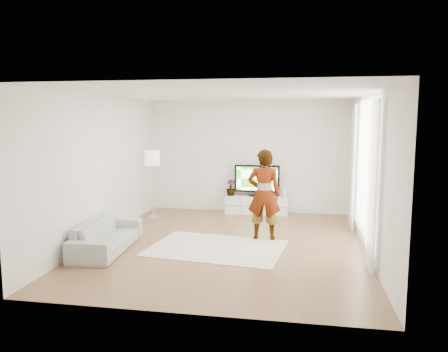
% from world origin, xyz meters
% --- Properties ---
extents(floor, '(6.00, 6.00, 0.00)m').
position_xyz_m(floor, '(0.00, 0.00, 0.00)').
color(floor, olive).
rests_on(floor, ground).
extents(ceiling, '(6.00, 6.00, 0.00)m').
position_xyz_m(ceiling, '(0.00, 0.00, 2.80)').
color(ceiling, white).
rests_on(ceiling, wall_back).
extents(wall_left, '(0.02, 6.00, 2.80)m').
position_xyz_m(wall_left, '(-2.50, 0.00, 1.40)').
color(wall_left, white).
rests_on(wall_left, floor).
extents(wall_right, '(0.02, 6.00, 2.80)m').
position_xyz_m(wall_right, '(2.50, 0.00, 1.40)').
color(wall_right, white).
rests_on(wall_right, floor).
extents(wall_back, '(5.00, 0.02, 2.80)m').
position_xyz_m(wall_back, '(0.00, 3.00, 1.40)').
color(wall_back, white).
rests_on(wall_back, floor).
extents(wall_front, '(5.00, 0.02, 2.80)m').
position_xyz_m(wall_front, '(0.00, -3.00, 1.40)').
color(wall_front, white).
rests_on(wall_front, floor).
extents(window, '(0.01, 2.60, 2.50)m').
position_xyz_m(window, '(2.48, 0.30, 1.45)').
color(window, white).
rests_on(window, wall_right).
extents(curtain_near, '(0.04, 0.70, 2.60)m').
position_xyz_m(curtain_near, '(2.40, -1.00, 1.35)').
color(curtain_near, white).
rests_on(curtain_near, floor).
extents(curtain_far, '(0.04, 0.70, 2.60)m').
position_xyz_m(curtain_far, '(2.40, 1.60, 1.35)').
color(curtain_far, white).
rests_on(curtain_far, floor).
extents(media_console, '(1.54, 0.44, 0.43)m').
position_xyz_m(media_console, '(0.26, 2.76, 0.22)').
color(media_console, white).
rests_on(media_console, floor).
extents(television, '(1.12, 0.22, 0.78)m').
position_xyz_m(television, '(0.26, 2.79, 0.86)').
color(television, black).
rests_on(television, media_console).
extents(game_console, '(0.09, 0.18, 0.24)m').
position_xyz_m(game_console, '(0.93, 2.76, 0.55)').
color(game_console, white).
rests_on(game_console, media_console).
extents(potted_plant, '(0.27, 0.27, 0.40)m').
position_xyz_m(potted_plant, '(-0.40, 2.77, 0.63)').
color(potted_plant, '#3F7238').
rests_on(potted_plant, media_console).
extents(rug, '(2.57, 1.99, 0.01)m').
position_xyz_m(rug, '(-0.17, -0.29, 0.01)').
color(rug, beige).
rests_on(rug, floor).
extents(player, '(0.65, 0.44, 1.76)m').
position_xyz_m(player, '(0.62, 0.47, 0.89)').
color(player, '#334772').
rests_on(player, rug).
extents(sofa, '(0.86, 1.93, 0.55)m').
position_xyz_m(sofa, '(-2.09, -0.74, 0.28)').
color(sofa, '#A9A9A4').
rests_on(sofa, floor).
extents(floor_lamp, '(0.36, 0.36, 1.61)m').
position_xyz_m(floor_lamp, '(-2.14, 1.93, 1.36)').
color(floor_lamp, silver).
rests_on(floor_lamp, floor).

